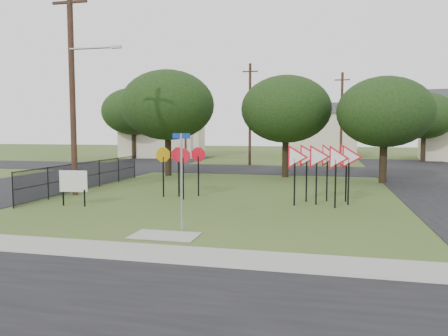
{
  "coord_description": "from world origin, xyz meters",
  "views": [
    {
      "loc": [
        4.67,
        -14.5,
        3.18
      ],
      "look_at": [
        0.56,
        3.0,
        1.6
      ],
      "focal_mm": 35.0,
      "sensor_mm": 36.0,
      "label": 1
    }
  ],
  "objects_px": {
    "stop_sign_cluster": "(180,160)",
    "info_board": "(73,182)",
    "yield_sign_cluster": "(325,159)",
    "street_name_sign": "(182,176)"
  },
  "relations": [
    {
      "from": "street_name_sign",
      "to": "info_board",
      "type": "relative_size",
      "value": 2.06
    },
    {
      "from": "street_name_sign",
      "to": "info_board",
      "type": "bearing_deg",
      "value": 150.46
    },
    {
      "from": "street_name_sign",
      "to": "yield_sign_cluster",
      "type": "distance_m",
      "value": 7.63
    },
    {
      "from": "yield_sign_cluster",
      "to": "info_board",
      "type": "relative_size",
      "value": 2.22
    },
    {
      "from": "street_name_sign",
      "to": "info_board",
      "type": "distance_m",
      "value": 6.8
    },
    {
      "from": "street_name_sign",
      "to": "stop_sign_cluster",
      "type": "relative_size",
      "value": 1.3
    },
    {
      "from": "stop_sign_cluster",
      "to": "info_board",
      "type": "bearing_deg",
      "value": -135.03
    },
    {
      "from": "stop_sign_cluster",
      "to": "yield_sign_cluster",
      "type": "xyz_separation_m",
      "value": [
        6.7,
        -0.54,
        0.15
      ]
    },
    {
      "from": "yield_sign_cluster",
      "to": "info_board",
      "type": "height_order",
      "value": "yield_sign_cluster"
    },
    {
      "from": "street_name_sign",
      "to": "stop_sign_cluster",
      "type": "height_order",
      "value": "street_name_sign"
    }
  ]
}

